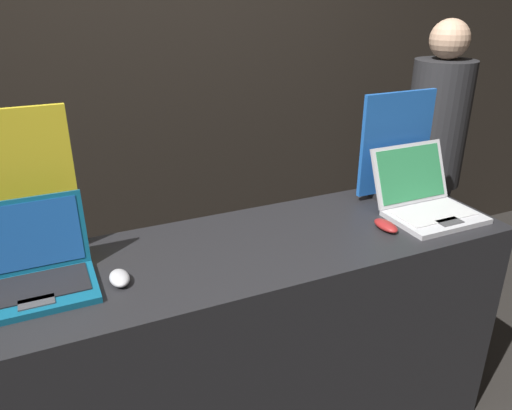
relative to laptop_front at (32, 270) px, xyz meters
The scene contains 9 objects.
wall_back 1.47m from the laptop_front, 59.50° to the left, with size 8.00×0.05×2.80m.
display_counter 0.89m from the laptop_front, ahead, with size 1.89×0.59×0.92m.
laptop_front is the anchor object (origin of this frame).
mouse_front 0.25m from the laptop_front, 19.17° to the right, with size 0.06×0.10×0.03m.
promo_stand_front 0.28m from the laptop_front, 90.00° to the left, with size 0.34×0.07×0.50m.
laptop_back 1.44m from the laptop_front, ahead, with size 0.35×0.35×0.25m.
mouse_back 1.22m from the laptop_front, ahead, with size 0.06×0.12×0.03m.
promo_stand_back 1.46m from the laptop_front, ahead, with size 0.35×0.07×0.45m.
person_bystander 2.05m from the laptop_front, 13.80° to the left, with size 0.31×0.31×1.62m.
Camera 1 is at (-0.64, -1.13, 1.75)m, focal length 35.00 mm.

